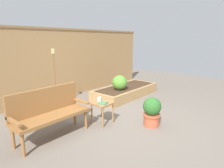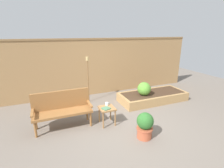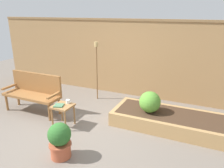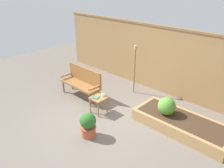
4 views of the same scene
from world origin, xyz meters
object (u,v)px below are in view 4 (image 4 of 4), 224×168
object	(u,v)px
shrub_near_bench	(167,106)
side_table	(98,100)
cup_on_table	(103,95)
tiki_torch	(135,61)
garden_bench	(82,80)
book_on_table	(96,97)
potted_boxwood	(88,124)

from	to	relation	value
shrub_near_bench	side_table	bearing A→B (deg)	-153.64
shrub_near_bench	cup_on_table	bearing A→B (deg)	-156.85
tiki_torch	garden_bench	bearing A→B (deg)	-127.99
shrub_near_bench	tiki_torch	xyz separation A→B (m)	(-1.71, 0.84, 0.57)
book_on_table	potted_boxwood	world-z (taller)	potted_boxwood
cup_on_table	shrub_near_bench	bearing A→B (deg)	23.15
side_table	book_on_table	size ratio (longest dim) A/B	2.56
cup_on_table	garden_bench	bearing A→B (deg)	169.53
garden_bench	side_table	xyz separation A→B (m)	(1.09, -0.34, -0.15)
garden_bench	book_on_table	size ratio (longest dim) A/B	7.68
book_on_table	garden_bench	bearing A→B (deg)	141.02
side_table	potted_boxwood	world-z (taller)	potted_boxwood
potted_boxwood	book_on_table	bearing A→B (deg)	127.50
garden_bench	potted_boxwood	distance (m)	2.10
shrub_near_bench	tiki_torch	world-z (taller)	tiki_torch
side_table	garden_bench	bearing A→B (deg)	162.60
cup_on_table	potted_boxwood	bearing A→B (deg)	-61.97
potted_boxwood	garden_bench	bearing A→B (deg)	143.70
book_on_table	tiki_torch	distance (m)	1.82
shrub_near_bench	potted_boxwood	bearing A→B (deg)	-121.67
garden_bench	potted_boxwood	world-z (taller)	garden_bench
cup_on_table	tiki_torch	xyz separation A→B (m)	(-0.11, 1.53, 0.58)
book_on_table	shrub_near_bench	xyz separation A→B (m)	(1.70, 0.88, 0.03)
garden_bench	book_on_table	xyz separation A→B (m)	(1.04, -0.40, -0.05)
shrub_near_bench	tiki_torch	distance (m)	1.99
book_on_table	tiki_torch	world-z (taller)	tiki_torch
book_on_table	shrub_near_bench	bearing A→B (deg)	9.40
side_table	cup_on_table	size ratio (longest dim) A/B	4.04
garden_bench	side_table	bearing A→B (deg)	-17.40
side_table	shrub_near_bench	size ratio (longest dim) A/B	1.06
garden_bench	potted_boxwood	size ratio (longest dim) A/B	2.29
garden_bench	side_table	world-z (taller)	garden_bench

